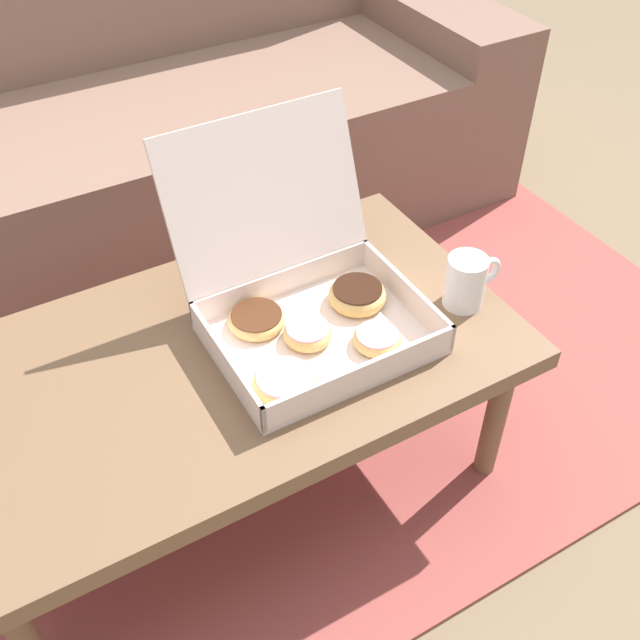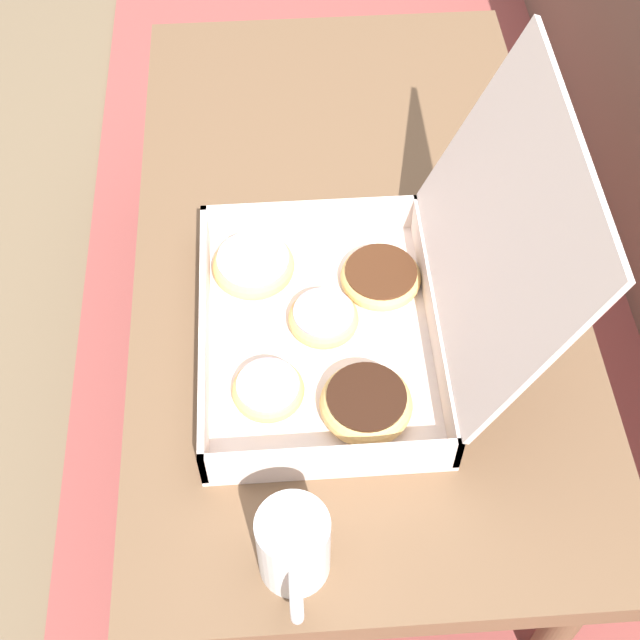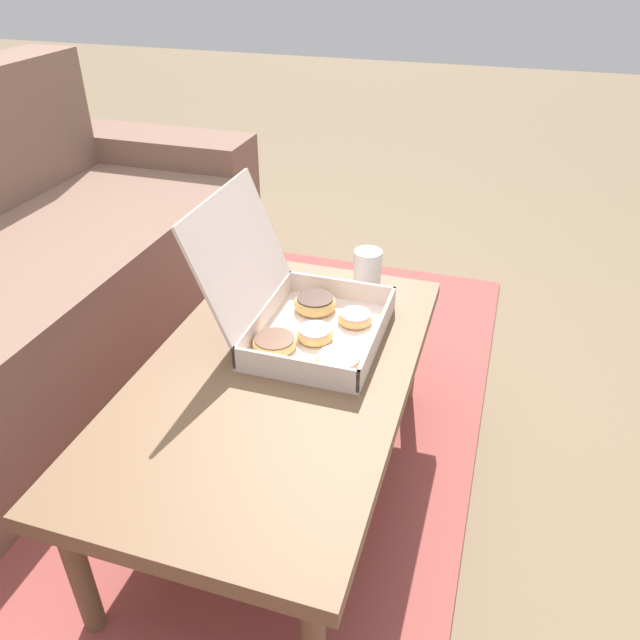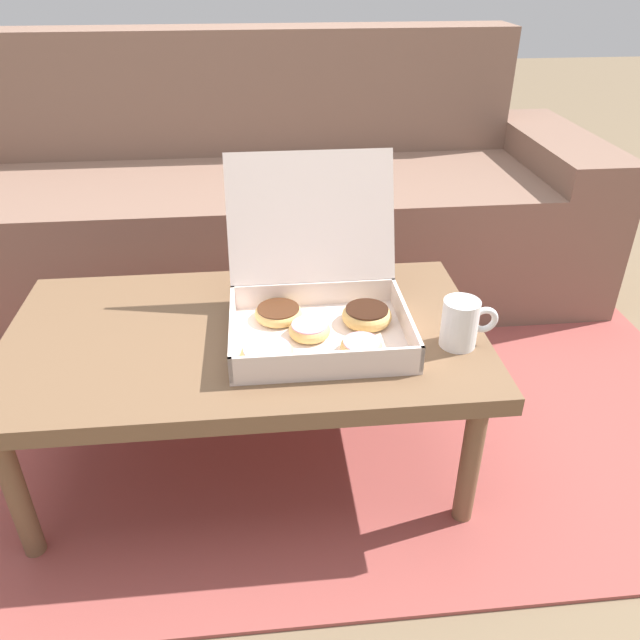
{
  "view_description": "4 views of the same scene",
  "coord_description": "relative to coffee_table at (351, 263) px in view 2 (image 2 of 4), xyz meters",
  "views": [
    {
      "loc": [
        -0.33,
        -1.09,
        1.34
      ],
      "look_at": [
        0.16,
        -0.24,
        0.43
      ],
      "focal_mm": 42.0,
      "sensor_mm": 36.0,
      "label": 1
    },
    {
      "loc": [
        0.81,
        -0.29,
        1.31
      ],
      "look_at": [
        0.16,
        -0.24,
        0.43
      ],
      "focal_mm": 50.0,
      "sensor_mm": 36.0,
      "label": 2
    },
    {
      "loc": [
        -1.05,
        -0.62,
        1.24
      ],
      "look_at": [
        0.16,
        -0.24,
        0.43
      ],
      "focal_mm": 35.0,
      "sensor_mm": 36.0,
      "label": 3
    },
    {
      "loc": [
        0.05,
        -1.36,
        1.11
      ],
      "look_at": [
        0.16,
        -0.24,
        0.43
      ],
      "focal_mm": 35.0,
      "sensor_mm": 36.0,
      "label": 4
    }
  ],
  "objects": [
    {
      "name": "ground_plane",
      "position": [
        0.0,
        0.19,
        -0.34
      ],
      "size": [
        12.0,
        12.0,
        0.0
      ],
      "primitive_type": "plane",
      "color": "#756047"
    },
    {
      "name": "area_rug",
      "position": [
        0.0,
        0.49,
        -0.34
      ],
      "size": [
        2.57,
        1.91,
        0.01
      ],
      "primitive_type": "cube",
      "color": "#994742",
      "rests_on": "ground_plane"
    },
    {
      "name": "coffee_table",
      "position": [
        0.0,
        0.0,
        0.0
      ],
      "size": [
        1.05,
        0.6,
        0.38
      ],
      "color": "brown",
      "rests_on": "ground_plane"
    },
    {
      "name": "pastry_box",
      "position": [
        0.16,
        -0.01,
        0.1
      ],
      "size": [
        0.38,
        0.4,
        0.34
      ],
      "color": "silver",
      "rests_on": "coffee_table"
    },
    {
      "name": "coffee_mug",
      "position": [
        0.45,
        -0.1,
        0.09
      ],
      "size": [
        0.12,
        0.08,
        0.11
      ],
      "color": "white",
      "rests_on": "coffee_table"
    }
  ]
}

